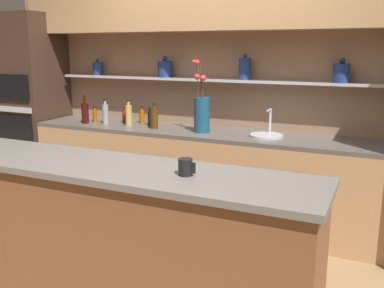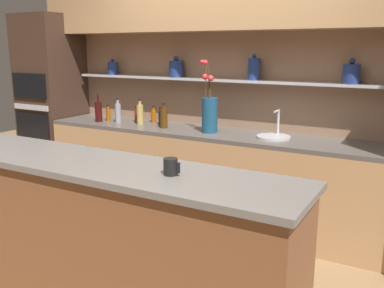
{
  "view_description": "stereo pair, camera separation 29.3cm",
  "coord_description": "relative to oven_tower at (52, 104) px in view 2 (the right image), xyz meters",
  "views": [
    {
      "loc": [
        1.53,
        -2.57,
        1.72
      ],
      "look_at": [
        0.18,
        0.38,
        0.99
      ],
      "focal_mm": 40.0,
      "sensor_mm": 36.0,
      "label": 1
    },
    {
      "loc": [
        1.79,
        -2.44,
        1.72
      ],
      "look_at": [
        0.18,
        0.38,
        0.99
      ],
      "focal_mm": 40.0,
      "sensor_mm": 36.0,
      "label": 2
    }
  ],
  "objects": [
    {
      "name": "ground_plane",
      "position": [
        2.28,
        -1.24,
        -1.05
      ],
      "size": [
        12.0,
        12.0,
        0.0
      ],
      "primitive_type": "plane",
      "color": "olive"
    },
    {
      "name": "back_wall_unit",
      "position": [
        2.28,
        0.29,
        0.5
      ],
      "size": [
        5.2,
        0.44,
        2.6
      ],
      "color": "#937056",
      "rests_on": "ground_plane"
    },
    {
      "name": "back_counter_unit",
      "position": [
        2.13,
        0.0,
        -0.59
      ],
      "size": [
        3.59,
        0.62,
        0.92
      ],
      "color": "tan",
      "rests_on": "ground_plane"
    },
    {
      "name": "island_counter",
      "position": [
        2.28,
        -1.71,
        -0.54
      ],
      "size": [
        2.66,
        0.61,
        1.02
      ],
      "color": "brown",
      "rests_on": "ground_plane"
    },
    {
      "name": "oven_tower",
      "position": [
        0.0,
        0.0,
        0.0
      ],
      "size": [
        0.63,
        0.64,
        2.11
      ],
      "color": "#3D281E",
      "rests_on": "ground_plane"
    },
    {
      "name": "flower_vase",
      "position": [
        2.19,
        -0.04,
        0.06
      ],
      "size": [
        0.17,
        0.16,
        0.69
      ],
      "color": "navy",
      "rests_on": "back_counter_unit"
    },
    {
      "name": "sink_fixture",
      "position": [
        2.83,
        0.01,
        -0.11
      ],
      "size": [
        0.31,
        0.31,
        0.25
      ],
      "color": "#B7B7BC",
      "rests_on": "back_counter_unit"
    },
    {
      "name": "bottle_sauce_0",
      "position": [
        1.22,
        0.08,
        -0.06
      ],
      "size": [
        0.05,
        0.05,
        0.17
      ],
      "color": "maroon",
      "rests_on": "back_counter_unit"
    },
    {
      "name": "bottle_spirit_1",
      "position": [
        1.68,
        -0.07,
        -0.03
      ],
      "size": [
        0.07,
        0.07,
        0.26
      ],
      "color": "#4C2D0C",
      "rests_on": "back_counter_unit"
    },
    {
      "name": "bottle_spirit_2",
      "position": [
        1.06,
        -0.04,
        -0.02
      ],
      "size": [
        0.07,
        0.07,
        0.27
      ],
      "color": "gray",
      "rests_on": "back_counter_unit"
    },
    {
      "name": "bottle_wine_3",
      "position": [
        0.84,
        -0.11,
        -0.02
      ],
      "size": [
        0.08,
        0.08,
        0.31
      ],
      "color": "#380C0C",
      "rests_on": "back_counter_unit"
    },
    {
      "name": "bottle_sauce_4",
      "position": [
        1.55,
        0.08,
        -0.05
      ],
      "size": [
        0.05,
        0.05,
        0.19
      ],
      "color": "black",
      "rests_on": "back_counter_unit"
    },
    {
      "name": "bottle_sauce_5",
      "position": [
        0.89,
        -0.01,
        -0.06
      ],
      "size": [
        0.05,
        0.05,
        0.18
      ],
      "color": "#9E4C0A",
      "rests_on": "back_counter_unit"
    },
    {
      "name": "bottle_sauce_6",
      "position": [
        1.4,
        0.16,
        -0.06
      ],
      "size": [
        0.06,
        0.06,
        0.18
      ],
      "color": "#9E4C0A",
      "rests_on": "back_counter_unit"
    },
    {
      "name": "bottle_spirit_7",
      "position": [
        1.34,
        -0.01,
        -0.02
      ],
      "size": [
        0.07,
        0.07,
        0.27
      ],
      "color": "tan",
      "rests_on": "back_counter_unit"
    },
    {
      "name": "coffee_mug",
      "position": [
        2.81,
        -1.72,
        0.01
      ],
      "size": [
        0.1,
        0.08,
        0.1
      ],
      "color": "black",
      "rests_on": "island_counter"
    }
  ]
}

